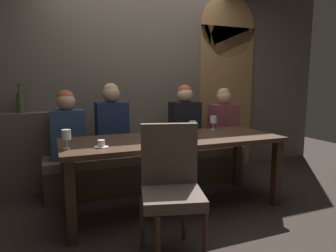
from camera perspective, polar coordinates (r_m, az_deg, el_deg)
ground at (r=3.23m, az=0.95°, el=-15.25°), size 9.00×9.00×0.00m
back_wall_tiled at (r=4.12m, az=-5.71°, el=11.18°), size 6.00×0.12×3.00m
arched_door at (r=4.62m, az=11.09°, el=9.09°), size 0.90×0.05×2.55m
back_counter at (r=3.88m, az=-27.32°, el=-4.79°), size 1.10×0.28×0.95m
dining_table at (r=3.03m, az=0.98°, el=-3.88°), size 2.20×0.84×0.74m
banquette_bench at (r=3.77m, az=-3.20°, el=-8.07°), size 2.50×0.44×0.45m
chair_near_side at (r=2.29m, az=0.57°, el=-10.37°), size 0.54×0.54×0.98m
diner_redhead at (r=3.47m, az=-18.71°, el=-0.11°), size 0.36×0.24×0.76m
diner_bearded at (r=3.52m, az=-10.68°, el=0.91°), size 0.36×0.24×0.84m
diner_far_end at (r=3.82m, az=3.21°, el=1.46°), size 0.36×0.24×0.82m
diner_near_end at (r=4.09m, az=10.53°, el=1.49°), size 0.36×0.24×0.77m
wine_bottle_pale_label at (r=3.79m, az=-26.39°, el=4.10°), size 0.08×0.08×0.33m
wine_glass_far_left at (r=3.55m, az=8.69°, el=1.11°), size 0.08×0.08×0.16m
wine_glass_end_right at (r=3.05m, az=4.70°, el=-0.00°), size 0.08×0.08×0.16m
wine_glass_near_left at (r=2.63m, az=-18.86°, el=-1.75°), size 0.08×0.08×0.16m
espresso_cup at (r=2.63m, az=-12.61°, el=-3.44°), size 0.12×0.12×0.06m
dessert_plate at (r=2.69m, az=-0.37°, el=-3.22°), size 0.19×0.19×0.05m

